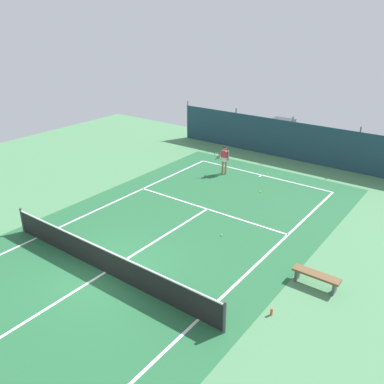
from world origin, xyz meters
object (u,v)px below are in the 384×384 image
Objects in this scene: parked_car at (280,132)px; water_bottle at (271,312)px; tennis_ball_midcourt at (261,192)px; courtside_bench at (316,277)px; tennis_ball_near_player at (221,235)px; tennis_player at (224,158)px; tennis_ball_by_sideline at (267,173)px; tennis_net at (104,260)px.

water_bottle is (7.71, -16.73, -0.72)m from parked_car.
courtside_bench is (5.21, -5.95, 0.34)m from tennis_ball_midcourt.
parked_car is at bearing 114.75° from water_bottle.
parked_car reaches higher than tennis_ball_near_player.
courtside_bench is at bearing 135.57° from tennis_player.
courtside_bench is 6.67× the size of water_bottle.
tennis_ball_near_player is at bearing 167.53° from courtside_bench.
water_bottle reaches higher than tennis_ball_midcourt.
tennis_ball_by_sideline is at bearing 110.11° from tennis_ball_midcourt.
tennis_player is 6.83× the size of water_bottle.
tennis_ball_near_player is at bearing 140.50° from water_bottle.
tennis_net is at bearing -112.18° from tennis_ball_near_player.
tennis_ball_midcourt is at bearing 155.39° from tennis_player.
tennis_ball_near_player is 4.52m from courtside_bench.
tennis_ball_by_sideline is at bearing 117.61° from water_bottle.
tennis_net reaches higher than tennis_ball_midcourt.
tennis_ball_midcourt is at bearing 119.80° from water_bottle.
tennis_player is 24.85× the size of tennis_ball_by_sideline.
tennis_ball_midcourt is 2.77m from tennis_ball_by_sideline.
tennis_net is at bearing -87.39° from parked_car.
tennis_player is 10.85m from courtside_bench.
parked_car reaches higher than tennis_ball_midcourt.
tennis_net is 10.98m from tennis_player.
tennis_player reaches higher than tennis_net.
tennis_player is at bearing 129.42° from water_bottle.
tennis_ball_near_player is 5.04m from tennis_ball_midcourt.
tennis_net is at bearing -90.70° from tennis_ball_by_sideline.
tennis_ball_midcourt is 0.04× the size of courtside_bench.
tennis_ball_midcourt is 9.12m from parked_car.
tennis_ball_midcourt is (-0.81, 4.98, 0.00)m from tennis_ball_near_player.
courtside_bench is (8.24, -14.51, -0.46)m from parked_car.
water_bottle is (5.63, -10.77, 0.09)m from tennis_ball_by_sideline.
tennis_player is at bearing 99.86° from tennis_net.
parked_car reaches higher than tennis_player.
tennis_ball_by_sideline is (-1.76, 7.58, 0.00)m from tennis_ball_near_player.
tennis_ball_near_player is at bearing -80.77° from tennis_ball_midcourt.
parked_car is (-3.84, 13.54, 0.81)m from tennis_ball_near_player.
tennis_net is 9.74m from tennis_ball_midcourt.
parked_car is at bearing 119.60° from courtside_bench.
parked_car reaches higher than courtside_bench.
tennis_player is at bearing 158.90° from tennis_ball_midcourt.
water_bottle is at bearing -68.69° from parked_car.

